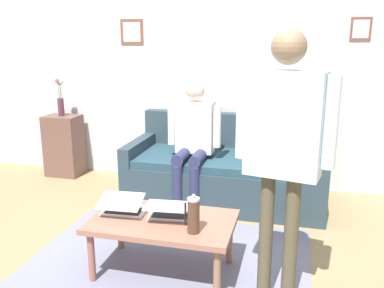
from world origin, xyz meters
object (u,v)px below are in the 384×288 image
object	(u,v)px
laptop_left	(170,212)
side_shelf	(64,146)
couch	(226,172)
flower_vase	(61,101)
laptop_center	(123,207)
french_press	(193,215)
person_standing	(284,138)
person_seated	(193,137)
coffee_table	(163,225)

from	to	relation	value
laptop_left	side_shelf	size ratio (longest dim) A/B	0.49
couch	flower_vase	bearing A→B (deg)	-8.52
side_shelf	flower_vase	xyz separation A→B (m)	(-0.00, 0.00, 0.56)
laptop_left	side_shelf	xyz separation A→B (m)	(1.97, -1.81, -0.09)
laptop_center	french_press	xyz separation A→B (m)	(-0.59, 0.18, 0.08)
couch	french_press	world-z (taller)	couch
side_shelf	couch	bearing A→B (deg)	171.47
person_standing	laptop_center	bearing A→B (deg)	-10.12
side_shelf	flower_vase	size ratio (longest dim) A/B	1.67
french_press	person_standing	xyz separation A→B (m)	(-0.56, 0.03, 0.57)
person_seated	side_shelf	bearing A→B (deg)	-16.71
laptop_left	laptop_center	size ratio (longest dim) A/B	1.10
side_shelf	coffee_table	bearing A→B (deg)	136.13
person_standing	side_shelf	bearing A→B (deg)	-36.31
laptop_center	french_press	distance (m)	0.62
laptop_center	person_seated	distance (m)	1.31
coffee_table	person_seated	size ratio (longest dim) A/B	0.81
laptop_center	french_press	size ratio (longest dim) A/B	1.23
couch	side_shelf	distance (m)	2.15
couch	flower_vase	size ratio (longest dim) A/B	4.44
person_standing	couch	bearing A→B (deg)	-69.78
french_press	person_seated	distance (m)	1.51
side_shelf	person_standing	world-z (taller)	person_standing
laptop_left	person_standing	xyz separation A→B (m)	(-0.78, 0.21, 0.65)
french_press	person_seated	bearing A→B (deg)	-75.62
coffee_table	person_seated	bearing A→B (deg)	-85.42
person_standing	person_seated	bearing A→B (deg)	-57.71
flower_vase	person_seated	world-z (taller)	person_seated
couch	side_shelf	bearing A→B (deg)	-8.53
french_press	flower_vase	world-z (taller)	flower_vase
couch	laptop_left	bearing A→B (deg)	84.08
laptop_left	french_press	bearing A→B (deg)	139.72
laptop_center	flower_vase	world-z (taller)	flower_vase
laptop_center	person_standing	distance (m)	1.33
couch	french_press	size ratio (longest dim) A/B	7.34
couch	laptop_center	distance (m)	1.59
person_seated	french_press	bearing A→B (deg)	104.38
coffee_table	side_shelf	world-z (taller)	side_shelf
coffee_table	french_press	bearing A→B (deg)	151.15
couch	laptop_left	distance (m)	1.51
person_standing	french_press	bearing A→B (deg)	-2.61
laptop_left	person_standing	distance (m)	1.04
couch	flower_vase	world-z (taller)	flower_vase
laptop_center	couch	bearing A→B (deg)	-109.13
coffee_table	laptop_center	bearing A→B (deg)	-5.68
french_press	side_shelf	distance (m)	2.97
couch	laptop_center	world-z (taller)	couch
flower_vase	person_seated	size ratio (longest dim) A/B	0.36
coffee_table	french_press	xyz separation A→B (m)	(-0.27, 0.15, 0.17)
coffee_table	french_press	distance (m)	0.35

